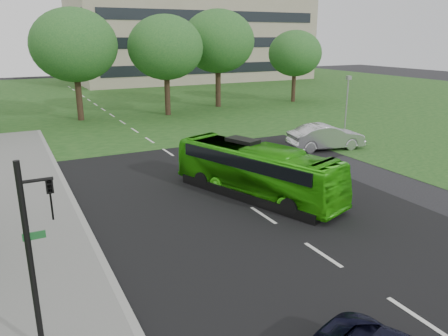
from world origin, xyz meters
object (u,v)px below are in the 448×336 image
tree_park_b (74,45)px  tree_park_d (218,41)px  camera_pole (347,95)px  traffic_light (36,246)px  office_building (190,6)px  bus (256,171)px  tree_park_e (295,53)px  tree_park_c (166,48)px  sedan (326,137)px

tree_park_b → tree_park_d: bearing=6.0°
tree_park_b → camera_pole: 23.96m
tree_park_d → traffic_light: 39.53m
tree_park_b → traffic_light: 32.50m
office_building → tree_park_b: 42.00m
office_building → bus: bearing=-110.0°
tree_park_e → bus: tree_park_e is taller
traffic_light → camera_pole: (24.77, 17.24, -0.04)m
tree_park_b → tree_park_c: size_ratio=1.05×
traffic_light → tree_park_d: bearing=57.4°
office_building → tree_park_d: 33.68m
office_building → sedan: office_building is taller
office_building → tree_park_c: office_building is taller
tree_park_c → traffic_light: bearing=-114.8°
sedan → camera_pole: bearing=-41.9°
tree_park_b → tree_park_d: (14.92, 1.56, 0.24)m
office_building → camera_pole: (-6.38, -47.64, -9.65)m
bus → traffic_light: bearing=-164.4°
camera_pole → bus: bearing=-140.4°
tree_park_c → tree_park_d: tree_park_d is taller
bus → camera_pole: 17.77m
bus → tree_park_c: bearing=60.6°
tree_park_b → sedan: tree_park_b is taller
sedan → camera_pole: (5.59, 4.32, 1.99)m
tree_park_e → traffic_light: tree_park_e is taller
office_building → tree_park_b: (-25.09, -33.18, -5.82)m
tree_park_c → traffic_light: size_ratio=1.92×
tree_park_c → sedan: size_ratio=1.81×
tree_park_c → tree_park_e: (16.39, 1.95, -0.87)m
office_building → tree_park_d: (-10.17, -31.62, -5.58)m
bus → camera_pole: camera_pole is taller
tree_park_d → camera_pole: 16.96m
tree_park_d → tree_park_e: 9.74m
tree_park_c → bus: (-4.03, -23.52, -5.16)m
tree_park_b → traffic_light: tree_park_b is taller
tree_park_e → sedan: size_ratio=1.56×
tree_park_c → bus: size_ratio=1.05×
traffic_light → camera_pole: size_ratio=1.12×
office_building → camera_pole: office_building is taller
camera_pole → tree_park_d: bearing=108.4°
tree_park_e → tree_park_d: bearing=176.6°
office_building → tree_park_c: bearing=-116.4°
tree_park_e → sedan: (-11.42, -19.76, -4.69)m
tree_park_d → tree_park_e: tree_park_d is taller
tree_park_d → camera_pole: (3.79, -16.02, -4.07)m
office_building → traffic_light: 72.61m
tree_park_d → bus: tree_park_d is taller
tree_park_c → camera_pole: (10.55, -13.49, -3.57)m
tree_park_c → tree_park_e: size_ratio=1.16×
office_building → traffic_light: size_ratio=8.14×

